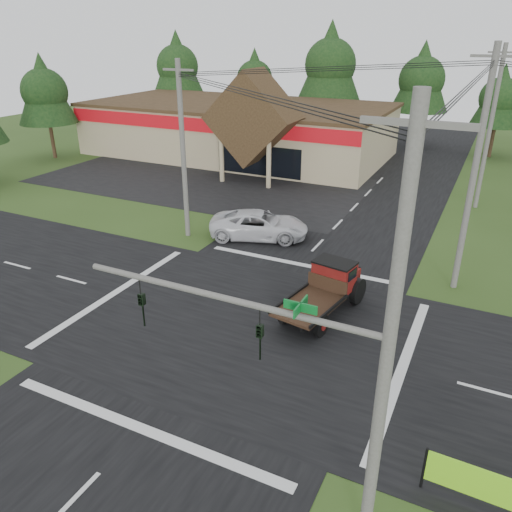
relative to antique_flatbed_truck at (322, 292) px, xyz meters
The scene contains 19 objects.
ground 3.94m from the antique_flatbed_truck, 138.61° to the right, with size 120.00×120.00×0.00m, color #2D4518.
road_ns 3.93m from the antique_flatbed_truck, 138.61° to the right, with size 12.00×120.00×0.02m, color black.
road_ew 3.93m from the antique_flatbed_truck, 138.61° to the right, with size 120.00×12.00×0.02m, color black.
parking_apron 23.60m from the antique_flatbed_truck, 135.54° to the left, with size 28.00×14.00×0.02m, color black.
cvs_building 32.85m from the antique_flatbed_truck, 124.39° to the left, with size 30.40×18.20×9.19m.
traffic_signal_mast 10.93m from the antique_flatbed_truck, 73.33° to the right, with size 8.12×0.24×7.00m.
utility_pole_nr 11.91m from the antique_flatbed_truck, 64.93° to the right, with size 2.00×0.30×11.00m.
utility_pole_nw 12.87m from the antique_flatbed_truck, 153.03° to the left, with size 2.00×0.30×10.50m.
utility_pole_ne 8.93m from the antique_flatbed_truck, 46.80° to the left, with size 2.00×0.30×11.50m.
utility_pole_n 20.70m from the antique_flatbed_truck, 75.15° to the left, with size 2.00×0.30×11.20m.
tree_row_a 50.32m from the antique_flatbed_truck, 131.19° to the left, with size 6.72×6.72×12.12m.
tree_row_b 45.97m from the antique_flatbed_truck, 120.02° to the left, with size 5.60×5.60×10.10m.
tree_row_c 41.29m from the antique_flatbed_truck, 108.42° to the left, with size 7.28×7.28×13.13m.
tree_row_d 40.10m from the antique_flatbed_truck, 94.09° to the left, with size 6.16×6.16×11.11m.
tree_row_e 38.18m from the antique_flatbed_truck, 82.15° to the left, with size 5.04×5.04×9.09m.
tree_side_w 39.37m from the antique_flatbed_truck, 153.31° to the left, with size 5.60×5.60×10.10m.
antique_flatbed_truck is the anchor object (origin of this frame).
roadside_banner 11.11m from the antique_flatbed_truck, 45.26° to the right, with size 4.26×0.12×1.45m, color #7FD71C, non-canonical shape.
white_pickup 9.73m from the antique_flatbed_truck, 132.65° to the left, with size 2.79×6.06×1.68m, color silver.
Camera 1 is at (8.84, -16.59, 11.84)m, focal length 35.00 mm.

